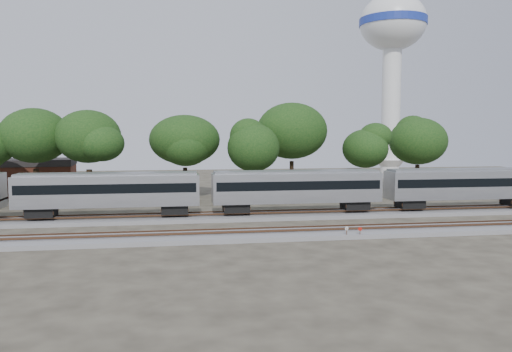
{
  "coord_description": "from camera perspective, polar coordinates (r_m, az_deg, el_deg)",
  "views": [
    {
      "loc": [
        -9.09,
        -47.53,
        9.28
      ],
      "look_at": [
        -0.84,
        5.0,
        4.7
      ],
      "focal_mm": 35.0,
      "sensor_mm": 36.0,
      "label": 1
    }
  ],
  "objects": [
    {
      "name": "track_near",
      "position": [
        45.39,
        2.83,
        -6.62
      ],
      "size": [
        160.0,
        5.0,
        0.73
      ],
      "color": "slate",
      "rests_on": "ground"
    },
    {
      "name": "tree_3",
      "position": [
        69.7,
        -8.15,
        4.11
      ],
      "size": [
        8.51,
        8.51,
        12.0
      ],
      "color": "black",
      "rests_on": "ground"
    },
    {
      "name": "tree_5",
      "position": [
        73.51,
        4.12,
        5.15
      ],
      "size": [
        9.77,
        9.77,
        13.77
      ],
      "color": "black",
      "rests_on": "ground"
    },
    {
      "name": "water_tower",
      "position": [
        108.42,
        15.33,
        14.51
      ],
      "size": [
        13.49,
        13.49,
        37.35
      ],
      "color": "silver",
      "rests_on": "ground"
    },
    {
      "name": "tree_7",
      "position": [
        82.24,
        18.03,
        3.79
      ],
      "size": [
        8.16,
        8.16,
        11.51
      ],
      "color": "black",
      "rests_on": "ground"
    },
    {
      "name": "brick_building",
      "position": [
        82.18,
        -23.93,
        -0.08
      ],
      "size": [
        11.91,
        8.89,
        5.42
      ],
      "rotation": [
        0.0,
        0.0,
        0.09
      ],
      "color": "brown",
      "rests_on": "ground"
    },
    {
      "name": "track_far",
      "position": [
        55.05,
        0.71,
        -4.57
      ],
      "size": [
        160.0,
        5.0,
        0.73
      ],
      "color": "slate",
      "rests_on": "ground"
    },
    {
      "name": "switch_stand_white",
      "position": [
        44.59,
        10.32,
        -6.22
      ],
      "size": [
        0.35,
        0.16,
        1.14
      ],
      "rotation": [
        0.0,
        0.0,
        0.37
      ],
      "color": "#512D19",
      "rests_on": "ground"
    },
    {
      "name": "tree_4",
      "position": [
        67.23,
        -0.3,
        3.24
      ],
      "size": [
        7.46,
        7.46,
        10.51
      ],
      "color": "black",
      "rests_on": "ground"
    },
    {
      "name": "tree_2",
      "position": [
        65.15,
        -18.63,
        4.28
      ],
      "size": [
        9.01,
        9.01,
        12.7
      ],
      "color": "black",
      "rests_on": "ground"
    },
    {
      "name": "train",
      "position": [
        58.64,
        14.43,
        -1.0
      ],
      "size": [
        117.24,
        3.36,
        4.95
      ],
      "color": "#B8BABF",
      "rests_on": "ground"
    },
    {
      "name": "switch_lever",
      "position": [
        45.87,
        11.43,
        -6.66
      ],
      "size": [
        0.56,
        0.41,
        0.3
      ],
      "primitive_type": "cube",
      "rotation": [
        0.0,
        0.0,
        0.24
      ],
      "color": "#512D19",
      "rests_on": "ground"
    },
    {
      "name": "switch_stand_red",
      "position": [
        44.98,
        11.81,
        -6.23
      ],
      "size": [
        0.33,
        0.08,
        1.05
      ],
      "rotation": [
        0.0,
        0.0,
        -0.14
      ],
      "color": "#512D19",
      "rests_on": "ground"
    },
    {
      "name": "tree_1",
      "position": [
        67.95,
        -23.97,
        4.23
      ],
      "size": [
        9.13,
        9.13,
        12.87
      ],
      "color": "black",
      "rests_on": "ground"
    },
    {
      "name": "tree_6",
      "position": [
        73.2,
        12.36,
        3.06
      ],
      "size": [
        7.19,
        7.19,
        10.14
      ],
      "color": "black",
      "rests_on": "ground"
    },
    {
      "name": "ground",
      "position": [
        49.28,
        1.88,
        -5.94
      ],
      "size": [
        160.0,
        160.0,
        0.0
      ],
      "primitive_type": "plane",
      "color": "#383328",
      "rests_on": "ground"
    }
  ]
}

